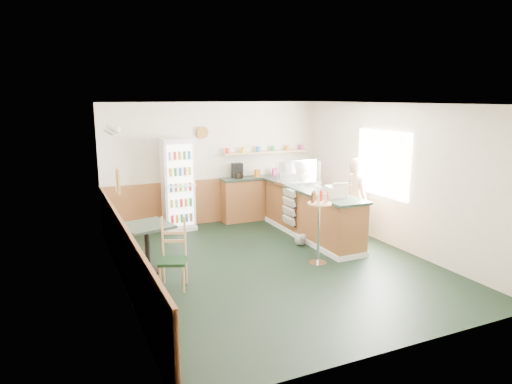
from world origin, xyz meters
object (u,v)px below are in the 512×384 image
drinks_fridge (178,185)px  cafe_chair (171,251)px  display_case (298,172)px  shopkeeper (356,200)px  cafe_table (147,239)px  condiment_stand (319,218)px  cash_register (336,192)px

drinks_fridge → cafe_chair: size_ratio=1.85×
display_case → shopkeeper: 1.37m
display_case → cafe_table: (-3.40, -1.11, -0.69)m
shopkeeper → condiment_stand: 1.60m
drinks_fridge → condiment_stand: drinks_fridge is taller
condiment_stand → cafe_table: 2.86m
display_case → condiment_stand: size_ratio=0.69×
cafe_chair → cash_register: bearing=29.6°
cash_register → shopkeeper: (0.70, 0.31, -0.28)m
cash_register → condiment_stand: 0.90m
shopkeeper → cafe_chair: shopkeeper is taller
condiment_stand → drinks_fridge: bearing=118.0°
shopkeeper → cafe_table: size_ratio=1.87×
drinks_fridge → display_case: drinks_fridge is taller
display_case → cash_register: display_case is taller
display_case → cash_register: (0.00, -1.40, -0.15)m
shopkeeper → condiment_stand: size_ratio=1.33×
cafe_table → shopkeeper: bearing=0.2°
display_case → shopkeeper: (0.70, -1.09, -0.43)m
drinks_fridge → cafe_table: bearing=-116.5°
cafe_chair → display_case: bearing=51.8°
display_case → condiment_stand: (-0.67, -1.92, -0.45)m
display_case → shopkeeper: shopkeeper is taller
cash_register → shopkeeper: bearing=35.3°
drinks_fridge → cafe_chair: 3.11m
cash_register → condiment_stand: condiment_stand is taller
shopkeeper → cafe_chair: bearing=103.9°
cash_register → cafe_table: cash_register is taller
cafe_table → display_case: bearing=18.1°
condiment_stand → cafe_table: size_ratio=1.41×
condiment_stand → cafe_table: condiment_stand is taller
condiment_stand → cafe_chair: size_ratio=1.18×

